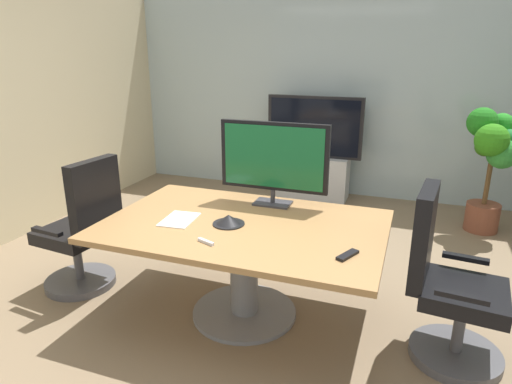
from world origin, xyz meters
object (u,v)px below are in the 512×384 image
Objects in this scene: tv_monitor at (274,159)px; wall_display_unit at (313,164)px; conference_table at (244,246)px; office_chair_right at (447,291)px; conference_phone at (229,220)px; potted_plant at (491,156)px; office_chair_left at (83,236)px; remote_control at (348,255)px.

tv_monitor reaches higher than wall_display_unit.
office_chair_right is (1.34, 0.00, -0.09)m from conference_table.
conference_phone is at bearing -148.88° from conference_table.
wall_display_unit is at bearing 93.08° from conference_table.
conference_phone is at bearing -128.50° from potted_plant.
office_chair_left is 0.84× the size of potted_plant.
office_chair_right is 6.41× the size of remote_control.
wall_display_unit is at bearing 131.11° from remote_control.
office_chair_right is at bearing 50.33° from remote_control.
wall_display_unit is 7.71× the size of remote_control.
office_chair_right is 0.83× the size of wall_display_unit.
conference_phone is at bearing 96.65° from office_chair_left.
tv_monitor is 0.62m from conference_phone.
conference_phone is at bearing 98.54° from office_chair_right.
conference_phone is (0.06, -2.87, 0.31)m from wall_display_unit.
conference_phone is at bearing -88.75° from wall_display_unit.
wall_display_unit is at bearing 165.55° from potted_plant.
office_chair_right is 4.95× the size of conference_phone.
potted_plant is at bearing 47.19° from tv_monitor.
conference_phone is 0.87m from remote_control.
conference_table is at bearing -86.92° from wall_display_unit.
office_chair_left is 1.30× the size of tv_monitor.
conference_phone is (-1.43, -0.06, 0.30)m from office_chair_right.
remote_control is (0.69, -0.72, -0.35)m from tv_monitor.
office_chair_left is at bearing -112.27° from wall_display_unit.
wall_display_unit reaches higher than conference_table.
office_chair_right is at bearing -62.11° from wall_display_unit.
wall_display_unit is 1.01× the size of potted_plant.
potted_plant is (0.46, 2.31, 0.36)m from office_chair_right.
tv_monitor reaches higher than potted_plant.
office_chair_left is 6.41× the size of remote_control.
office_chair_right is 3.18m from wall_display_unit.
remote_control is (0.76, -0.27, 0.18)m from conference_table.
potted_plant is at bearing -5.04° from office_chair_right.
tv_monitor is (-1.27, 0.45, 0.62)m from office_chair_right.
potted_plant is 5.92× the size of conference_phone.
conference_table is at bearing -175.12° from remote_control.
potted_plant reaches higher than office_chair_right.
wall_display_unit is (-0.22, 2.37, -0.64)m from tv_monitor.
remote_control is (0.91, -3.09, 0.29)m from wall_display_unit.
conference_table is 0.23m from conference_phone.
potted_plant is (1.80, 2.32, 0.27)m from conference_table.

